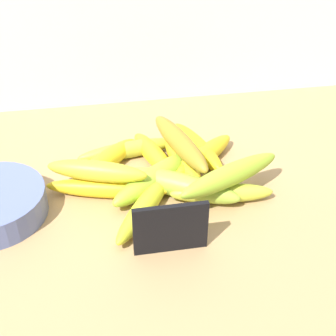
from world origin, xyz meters
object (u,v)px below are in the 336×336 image
Objects in this scene: banana_3 at (153,153)px; banana_6 at (197,146)px; banana_0 at (156,177)px; banana_7 at (128,150)px; banana_5 at (203,156)px; banana_10 at (107,189)px; chalkboard_sign at (171,230)px; banana_8 at (182,160)px; banana_11 at (230,175)px; banana_12 at (180,142)px; banana_4 at (221,193)px; banana_13 at (97,171)px; banana_1 at (180,185)px; banana_9 at (146,206)px; banana_2 at (105,162)px.

banana_3 is 8.63cm from banana_6.
banana_7 is at bearing 111.09° from banana_0.
banana_5 is 0.85× the size of banana_10.
banana_0 is (0.29, 15.42, -1.75)cm from chalkboard_sign.
banana_8 is (5.77, 20.11, -1.98)cm from chalkboard_sign.
banana_5 and banana_8 have the same top height.
banana_12 reaches higher than banana_11.
banana_4 is 12.45cm from banana_12.
banana_13 reaches higher than banana_7.
banana_7 is at bearing 134.24° from banana_11.
banana_7 is 0.96× the size of banana_12.
banana_8 is at bearing 18.15° from banana_13.
banana_5 reaches higher than banana_3.
banana_12 is (1.45, 7.99, 3.46)cm from banana_1.
banana_10 is (-8.45, 14.31, -2.24)cm from chalkboard_sign.
banana_12 is (5.06, 4.96, 3.50)cm from banana_0.
banana_10 is at bearing -112.79° from banana_7.
banana_3 is 5.01cm from banana_7.
banana_8 reaches higher than banana_9.
chalkboard_sign is 26.08cm from banana_6.
banana_8 is at bearing 120.21° from banana_11.
banana_2 is 1.02× the size of banana_13.
banana_2 is 1.17× the size of banana_8.
banana_11 reaches higher than banana_3.
banana_12 reaches higher than banana_4.
chalkboard_sign is 23.58cm from banana_3.
chalkboard_sign is 26.05cm from banana_7.
chalkboard_sign reaches higher than banana_11.
banana_11 is at bearing -80.21° from banana_5.
banana_3 is at bearing -26.35° from banana_7.
banana_11 is at bearing -58.75° from banana_12.
banana_4 is at bearing -86.04° from banana_6.
banana_6 is at bearing 68.77° from chalkboard_sign.
banana_3 reaches higher than banana_7.
banana_13 is (-10.13, -0.42, 2.90)cm from banana_0.
chalkboard_sign is 0.64× the size of banana_13.
banana_10 is at bearing 171.18° from banana_1.
banana_4 is 3.74cm from banana_11.
banana_1 reaches higher than banana_3.
banana_13 is (-7.33, 6.49, 3.35)cm from banana_9.
banana_9 is (-11.92, -15.74, -0.19)cm from banana_6.
banana_11 is at bearing -13.36° from banana_13.
banana_1 is 1.04× the size of banana_11.
banana_7 is 0.92× the size of banana_10.
banana_3 is (0.82, 23.47, -2.12)cm from chalkboard_sign.
banana_11 is (5.96, -10.23, 3.29)cm from banana_8.
chalkboard_sign is at bearing -92.01° from banana_3.
banana_0 is 12.70cm from banana_6.
banana_2 reaches higher than banana_9.
banana_9 is (-3.33, -14.96, -0.07)cm from banana_3.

